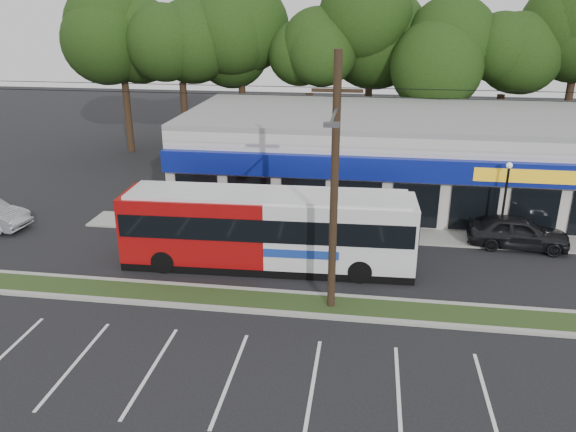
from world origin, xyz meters
The scene contains 13 objects.
ground centered at (0.00, 0.00, 0.00)m, with size 120.00×120.00×0.00m, color black.
grass_strip centered at (0.00, 1.00, 0.06)m, with size 40.00×1.60×0.12m, color #1B3114.
curb_south centered at (0.00, 0.15, 0.07)m, with size 40.00×0.25×0.14m, color #9E9E93.
curb_north centered at (0.00, 1.85, 0.07)m, with size 40.00×0.25×0.14m, color #9E9E93.
sidewalk centered at (5.00, 9.00, 0.05)m, with size 32.00×2.20×0.10m, color #9E9E93.
strip_mall centered at (5.50, 15.91, 2.65)m, with size 25.00×12.55×5.30m.
utility_pole centered at (2.83, 0.93, 5.41)m, with size 50.00×2.77×10.00m.
lamp_post centered at (11.00, 8.80, 2.67)m, with size 0.30×0.30×4.25m.
tree_line centered at (4.00, 26.00, 8.42)m, with size 46.76×6.76×11.83m.
metrobus centered at (-0.18, 4.50, 1.89)m, with size 13.33×3.24×3.56m.
car_dark centered at (11.77, 8.38, 0.82)m, with size 1.94×4.82×1.64m, color black.
pedestrian_a centered at (2.00, 6.73, 0.89)m, with size 0.65×0.42×1.77m, color white.
pedestrian_b centered at (2.59, 8.50, 0.82)m, with size 0.80×0.62×1.65m, color beige.
Camera 1 is at (4.18, -18.84, 11.37)m, focal length 35.00 mm.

